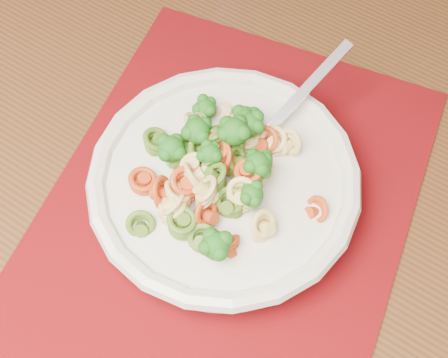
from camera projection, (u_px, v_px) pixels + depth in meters
dining_table at (157, 189)px, 0.76m from camera, size 1.63×1.30×0.74m
placemat at (227, 209)px, 0.64m from camera, size 0.57×0.53×0.00m
pasta_bowl at (224, 184)px, 0.62m from camera, size 0.27×0.27×0.05m
pasta_broccoli_heap at (224, 176)px, 0.60m from camera, size 0.23×0.23×0.06m
fork at (259, 140)px, 0.63m from camera, size 0.18×0.04×0.08m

